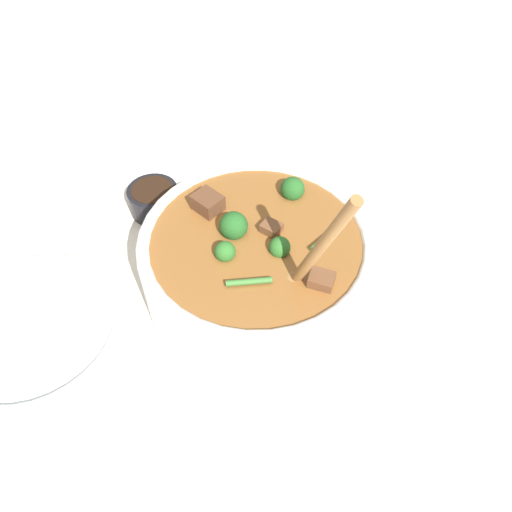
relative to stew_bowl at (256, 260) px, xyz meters
The scene contains 4 objects.
ground_plane 0.06m from the stew_bowl, behind, with size 4.00×4.00×0.00m, color silver.
stew_bowl is the anchor object (origin of this frame).
condiment_bowl 0.22m from the stew_bowl, 128.99° to the left, with size 0.08×0.08×0.04m.
empty_plate 0.29m from the stew_bowl, behind, with size 0.24×0.24×0.02m.
Camera 1 is at (-0.05, -0.40, 0.54)m, focal length 35.00 mm.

